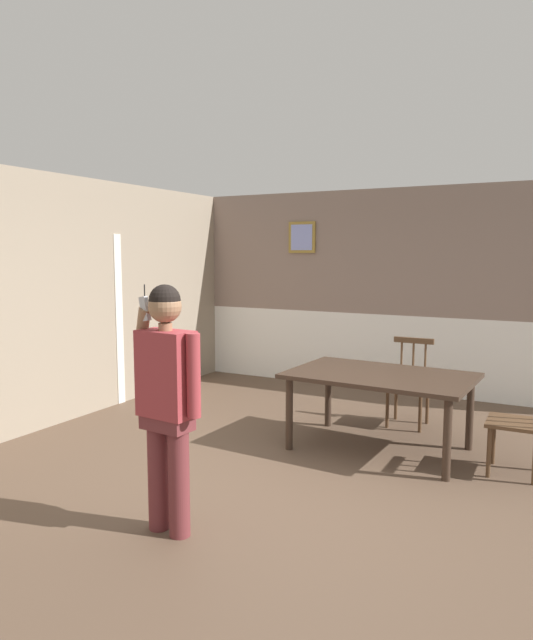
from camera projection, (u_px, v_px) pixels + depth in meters
name	position (u px, v px, depth m)	size (l,w,h in m)	color
ground_plane	(301.00, 484.00, 4.70)	(7.69, 7.69, 0.00)	brown
room_back_partition	(411.00, 295.00, 7.62)	(6.22, 0.17, 2.72)	gray
room_left_partition	(30.00, 303.00, 5.98)	(0.13, 6.99, 2.72)	gray
dining_table	(380.00, 382.00, 5.44)	(1.74, 1.17, 0.74)	#38281E
chair_near_window	(409.00, 383.00, 6.26)	(0.44, 0.44, 0.94)	#513823
chair_by_doorway	(520.00, 420.00, 4.84)	(0.44, 0.44, 1.02)	#513823
person_figure	(167.00, 394.00, 3.78)	(0.54, 0.24, 1.68)	brown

